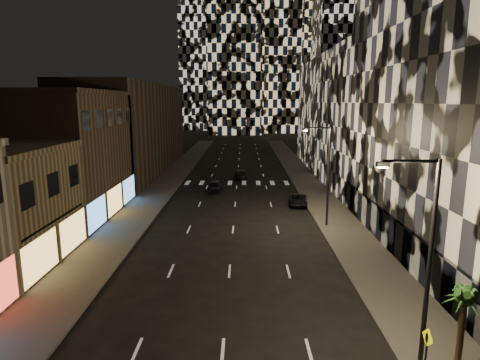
{
  "coord_description": "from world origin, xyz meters",
  "views": [
    {
      "loc": [
        0.96,
        -5.53,
        11.35
      ],
      "look_at": [
        0.7,
        21.62,
        6.0
      ],
      "focal_mm": 30.0,
      "sensor_mm": 36.0,
      "label": 1
    }
  ],
  "objects_px": {
    "car_dark_midlane": "(214,186)",
    "car_dark_oncoming": "(241,174)",
    "streetlight_far": "(326,169)",
    "palm_tree": "(464,304)",
    "car_dark_rightlane": "(298,200)",
    "ped_sign": "(427,346)",
    "streetlight_near": "(425,251)"
  },
  "relations": [
    {
      "from": "streetlight_far",
      "to": "palm_tree",
      "type": "height_order",
      "value": "streetlight_far"
    },
    {
      "from": "streetlight_far",
      "to": "car_dark_midlane",
      "type": "xyz_separation_m",
      "value": [
        -11.16,
        14.46,
        -4.68
      ]
    },
    {
      "from": "car_dark_midlane",
      "to": "palm_tree",
      "type": "distance_m",
      "value": 37.53
    },
    {
      "from": "streetlight_far",
      "to": "ped_sign",
      "type": "height_order",
      "value": "streetlight_far"
    },
    {
      "from": "palm_tree",
      "to": "streetlight_near",
      "type": "bearing_deg",
      "value": 149.71
    },
    {
      "from": "streetlight_near",
      "to": "car_dark_midlane",
      "type": "distance_m",
      "value": 36.52
    },
    {
      "from": "car_dark_oncoming",
      "to": "car_dark_rightlane",
      "type": "xyz_separation_m",
      "value": [
        6.47,
        -15.58,
        -0.08
      ]
    },
    {
      "from": "car_dark_rightlane",
      "to": "palm_tree",
      "type": "height_order",
      "value": "palm_tree"
    },
    {
      "from": "car_dark_midlane",
      "to": "car_dark_oncoming",
      "type": "bearing_deg",
      "value": 72.45
    },
    {
      "from": "car_dark_midlane",
      "to": "car_dark_oncoming",
      "type": "xyz_separation_m",
      "value": [
        3.3,
        8.8,
        -0.0
      ]
    },
    {
      "from": "ped_sign",
      "to": "palm_tree",
      "type": "xyz_separation_m",
      "value": [
        1.43,
        0.22,
        1.74
      ]
    },
    {
      "from": "car_dark_midlane",
      "to": "ped_sign",
      "type": "height_order",
      "value": "ped_sign"
    },
    {
      "from": "car_dark_oncoming",
      "to": "palm_tree",
      "type": "xyz_separation_m",
      "value": [
        9.23,
        -44.06,
        2.78
      ]
    },
    {
      "from": "car_dark_midlane",
      "to": "car_dark_rightlane",
      "type": "height_order",
      "value": "car_dark_midlane"
    },
    {
      "from": "streetlight_near",
      "to": "palm_tree",
      "type": "distance_m",
      "value": 2.48
    },
    {
      "from": "car_dark_rightlane",
      "to": "ped_sign",
      "type": "xyz_separation_m",
      "value": [
        1.33,
        -28.7,
        1.12
      ]
    },
    {
      "from": "streetlight_far",
      "to": "car_dark_oncoming",
      "type": "bearing_deg",
      "value": 108.66
    },
    {
      "from": "car_dark_midlane",
      "to": "car_dark_oncoming",
      "type": "relative_size",
      "value": 0.85
    },
    {
      "from": "streetlight_near",
      "to": "palm_tree",
      "type": "relative_size",
      "value": 2.25
    },
    {
      "from": "streetlight_near",
      "to": "streetlight_far",
      "type": "height_order",
      "value": "same"
    },
    {
      "from": "car_dark_rightlane",
      "to": "streetlight_far",
      "type": "bearing_deg",
      "value": -73.58
    },
    {
      "from": "ped_sign",
      "to": "palm_tree",
      "type": "distance_m",
      "value": 2.26
    },
    {
      "from": "car_dark_oncoming",
      "to": "ped_sign",
      "type": "distance_m",
      "value": 44.97
    },
    {
      "from": "car_dark_oncoming",
      "to": "car_dark_rightlane",
      "type": "bearing_deg",
      "value": 110.79
    },
    {
      "from": "car_dark_midlane",
      "to": "ped_sign",
      "type": "relative_size",
      "value": 1.69
    },
    {
      "from": "ped_sign",
      "to": "streetlight_near",
      "type": "bearing_deg",
      "value": 84.25
    },
    {
      "from": "streetlight_far",
      "to": "car_dark_rightlane",
      "type": "height_order",
      "value": "streetlight_far"
    },
    {
      "from": "car_dark_rightlane",
      "to": "ped_sign",
      "type": "relative_size",
      "value": 1.82
    },
    {
      "from": "car_dark_midlane",
      "to": "car_dark_rightlane",
      "type": "xyz_separation_m",
      "value": [
        9.77,
        -6.79,
        -0.08
      ]
    },
    {
      "from": "streetlight_near",
      "to": "ped_sign",
      "type": "height_order",
      "value": "streetlight_near"
    },
    {
      "from": "car_dark_midlane",
      "to": "ped_sign",
      "type": "distance_m",
      "value": 37.19
    },
    {
      "from": "streetlight_far",
      "to": "palm_tree",
      "type": "xyz_separation_m",
      "value": [
        1.37,
        -20.8,
        -1.9
      ]
    }
  ]
}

